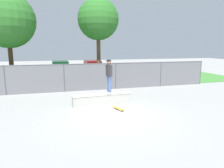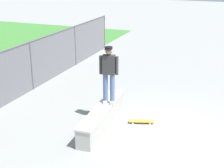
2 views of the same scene
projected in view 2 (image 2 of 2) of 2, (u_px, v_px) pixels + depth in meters
ground_plane at (163, 135)px, 9.88m from camera, size 80.00×80.00×0.00m
concrete_ledge at (102, 116)px, 10.38m from camera, size 3.27×0.68×0.62m
skateboarder at (109, 72)px, 10.24m from camera, size 0.35×0.59×1.84m
skateboard at (141, 121)px, 10.61m from camera, size 0.44×0.82×0.09m
chainlink_fence at (0, 78)px, 11.51m from camera, size 18.93×0.07×1.98m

